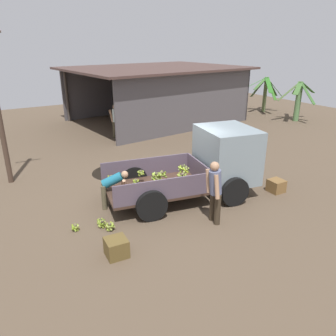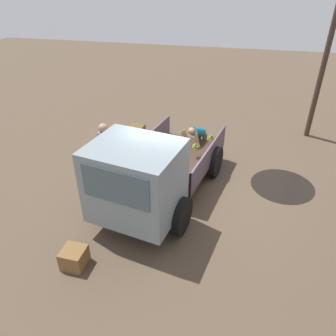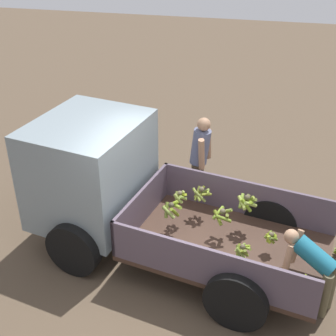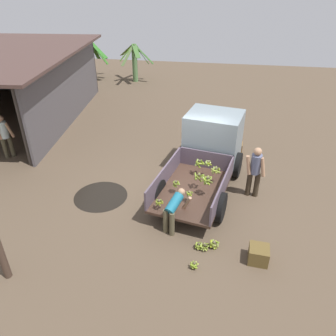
% 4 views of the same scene
% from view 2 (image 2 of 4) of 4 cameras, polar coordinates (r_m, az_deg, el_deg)
% --- Properties ---
extents(ground, '(36.00, 36.00, 0.00)m').
position_cam_2_polar(ground, '(8.77, 2.64, -4.15)').
color(ground, brown).
extents(mud_patch_0, '(1.70, 1.70, 0.01)m').
position_cam_2_polar(mud_patch_0, '(9.52, 19.28, -2.92)').
color(mud_patch_0, black).
rests_on(mud_patch_0, ground).
extents(cargo_truck, '(4.85, 2.78, 2.10)m').
position_cam_2_polar(cargo_truck, '(7.37, -4.01, -1.58)').
color(cargo_truck, '#3E2A20').
rests_on(cargo_truck, ground).
extents(utility_pole, '(0.96, 0.17, 5.29)m').
position_cam_2_polar(utility_pole, '(11.82, 25.76, 17.05)').
color(utility_pole, '#443227').
rests_on(utility_pole, ground).
extents(person_foreground_visitor, '(0.41, 0.65, 1.74)m').
position_cam_2_polar(person_foreground_visitor, '(8.82, -10.96, 2.88)').
color(person_foreground_visitor, '#372C1F').
rests_on(person_foreground_visitor, ground).
extents(person_worker_loading, '(0.81, 0.76, 1.12)m').
position_cam_2_polar(person_worker_loading, '(10.09, 5.22, 5.52)').
color(person_worker_loading, brown).
rests_on(person_worker_loading, ground).
extents(banana_bunch_on_ground_0, '(0.24, 0.24, 0.19)m').
position_cam_2_polar(banana_bunch_on_ground_0, '(11.09, 0.94, 4.86)').
color(banana_bunch_on_ground_0, '#413A2A').
rests_on(banana_bunch_on_ground_0, ground).
extents(banana_bunch_on_ground_1, '(0.22, 0.23, 0.19)m').
position_cam_2_polar(banana_bunch_on_ground_1, '(11.63, 2.56, 6.15)').
color(banana_bunch_on_ground_1, brown).
rests_on(banana_bunch_on_ground_1, ground).
extents(banana_bunch_on_ground_2, '(0.23, 0.21, 0.19)m').
position_cam_2_polar(banana_bunch_on_ground_2, '(11.06, 1.68, 4.71)').
color(banana_bunch_on_ground_2, '#443D2C').
rests_on(banana_bunch_on_ground_2, ground).
extents(banana_bunch_on_ground_3, '(0.28, 0.27, 0.22)m').
position_cam_2_polar(banana_bunch_on_ground_3, '(11.02, -0.41, 4.76)').
color(banana_bunch_on_ground_3, brown).
rests_on(banana_bunch_on_ground_3, ground).
extents(wooden_crate_0, '(0.51, 0.51, 0.43)m').
position_cam_2_polar(wooden_crate_0, '(11.49, -5.44, 6.32)').
color(wooden_crate_0, brown).
rests_on(wooden_crate_0, ground).
extents(wooden_crate_1, '(0.48, 0.48, 0.40)m').
position_cam_2_polar(wooden_crate_1, '(7.02, -16.02, -14.75)').
color(wooden_crate_1, brown).
rests_on(wooden_crate_1, ground).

